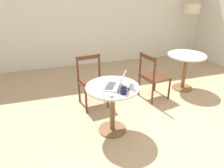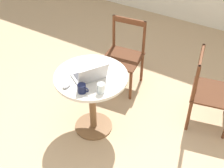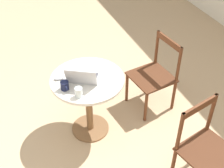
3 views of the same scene
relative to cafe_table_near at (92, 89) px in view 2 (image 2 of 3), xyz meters
The scene contains 8 objects.
ground_plane 0.70m from the cafe_table_near, 40.12° to the right, with size 16.00×16.00×0.00m, color tan.
cafe_table_near is the anchor object (origin of this frame).
chair_near_back 0.86m from the cafe_table_near, 97.18° to the left, with size 0.50×0.50×0.87m.
chair_mid_left 1.26m from the cafe_table_near, 36.06° to the left, with size 0.54×0.54×0.87m.
laptop 0.22m from the cafe_table_near, 66.26° to the right, with size 0.38×0.40×0.21m.
mouse 0.34m from the cafe_table_near, 110.98° to the right, with size 0.06×0.10×0.03m.
mug 0.34m from the cafe_table_near, 73.61° to the right, with size 0.12×0.08×0.09m.
drinking_glass 0.35m from the cafe_table_near, 35.55° to the right, with size 0.07×0.07×0.10m.
Camera 2 is at (1.11, -1.69, 2.60)m, focal length 50.00 mm.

